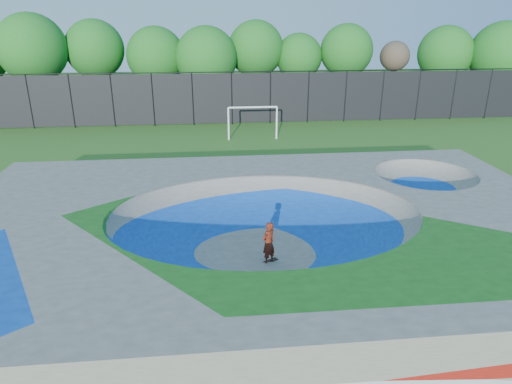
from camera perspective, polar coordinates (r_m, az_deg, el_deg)
The scene contains 7 objects.
ground at distance 16.58m, azimuth 1.07°, elevation -7.25°, with size 120.00×120.00×0.00m, color #30611B.
skate_deck at distance 16.24m, azimuth 1.08°, elevation -4.92°, with size 22.00×14.00×1.50m, color gray.
skater at distance 15.40m, azimuth 1.57°, elevation -6.40°, with size 0.56×0.36×1.52m, color #BB2F0E.
skateboard at distance 15.75m, azimuth 1.54°, elevation -8.78°, with size 0.78×0.22×0.05m, color black.
soccer_goal at distance 31.34m, azimuth -0.41°, elevation 9.41°, with size 3.42×0.12×2.26m.
fence at distance 36.01m, azimuth -3.04°, elevation 11.74°, with size 48.09×0.09×4.04m.
treeline at distance 40.39m, azimuth -7.89°, elevation 16.86°, with size 53.48×7.43×8.31m.
Camera 1 is at (-1.82, -14.50, 7.83)m, focal length 32.00 mm.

